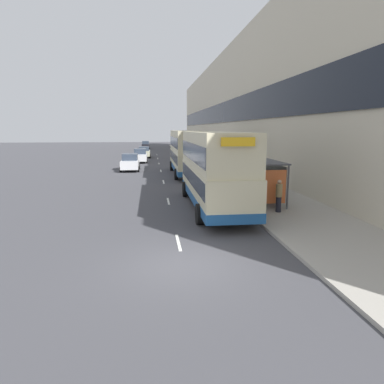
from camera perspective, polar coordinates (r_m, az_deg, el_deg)
ground_plane at (r=11.67m, az=-1.38°, el=-11.99°), size 220.00×220.00×0.00m
pavement at (r=50.00m, az=1.85°, el=5.42°), size 5.00×93.00×0.14m
terrace_facade at (r=50.65m, az=6.50°, el=13.78°), size 3.10×93.00×14.90m
lane_mark_0 at (r=13.78m, az=-2.29°, el=-8.39°), size 0.12×2.00×0.01m
lane_mark_1 at (r=21.44m, az=-3.98°, el=-1.54°), size 0.12×2.00×0.01m
lane_mark_2 at (r=29.26m, az=-4.77°, el=1.68°), size 0.12×2.00×0.01m
lane_mark_3 at (r=37.14m, az=-5.22°, el=3.54°), size 0.12×2.00×0.01m
lane_mark_4 at (r=45.04m, az=-5.52°, el=4.74°), size 0.12×2.00×0.01m
lane_mark_5 at (r=52.95m, az=-5.73°, el=5.59°), size 0.12×2.00×0.01m
lane_mark_6 at (r=60.88m, az=-5.88°, el=6.22°), size 0.12×2.00×0.01m
bus_shelter at (r=20.44m, az=12.63°, el=2.95°), size 1.60×4.20×2.48m
double_decker_bus_near at (r=19.24m, az=3.66°, el=3.96°), size 2.85×10.61×4.30m
double_decker_bus_ahead at (r=33.67m, az=-0.92°, el=6.76°), size 2.85×10.90×4.30m
car_0 at (r=46.85m, az=-8.62°, el=5.99°), size 1.96×4.22×1.84m
car_1 at (r=37.76m, az=-10.27°, el=4.88°), size 2.03×4.24×1.83m
car_2 at (r=80.14m, az=-7.74°, el=7.79°), size 1.90×4.52×1.72m
car_3 at (r=54.81m, az=-7.95°, el=6.59°), size 1.96×4.07×1.71m
pedestrian_at_shelter at (r=25.22m, az=14.60°, el=2.13°), size 0.31×0.31×1.58m
pedestrian_1 at (r=23.48m, az=12.35°, el=1.90°), size 0.36×0.36×1.80m
pedestrian_2 at (r=23.93m, az=9.01°, el=2.16°), size 0.35×0.35×1.79m
pedestrian_3 at (r=24.27m, az=14.18°, el=1.96°), size 0.33×0.33×1.69m
pedestrian_4 at (r=18.49m, az=14.27°, el=-0.59°), size 0.34×0.34×1.72m
litter_bin at (r=17.95m, az=11.39°, el=-1.93°), size 0.55×0.55×1.05m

